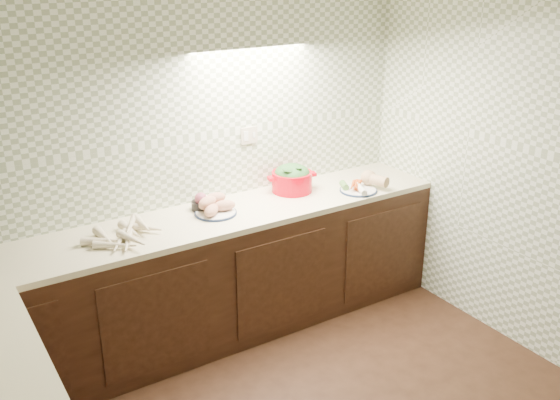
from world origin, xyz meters
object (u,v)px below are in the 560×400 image
parsnip_pile (118,236)px  veg_plate (363,183)px  dutch_oven (292,178)px  sweet_potato_plate (214,207)px  onion_bowl (203,203)px

parsnip_pile → veg_plate: size_ratio=1.35×
dutch_oven → sweet_potato_plate: bearing=-159.6°
parsnip_pile → dutch_oven: 1.37m
parsnip_pile → dutch_oven: dutch_oven is taller
dutch_oven → veg_plate: 0.53m
dutch_oven → parsnip_pile: bearing=-159.9°
onion_bowl → veg_plate: 1.20m
dutch_oven → onion_bowl: bearing=-168.9°
onion_bowl → sweet_potato_plate: bearing=-74.6°
dutch_oven → veg_plate: bearing=-14.1°
parsnip_pile → sweet_potato_plate: bearing=6.3°
parsnip_pile → onion_bowl: (0.66, 0.19, 0.01)m
veg_plate → dutch_oven: bearing=152.5°
sweet_potato_plate → parsnip_pile: bearing=-173.7°
sweet_potato_plate → dutch_oven: 0.68m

